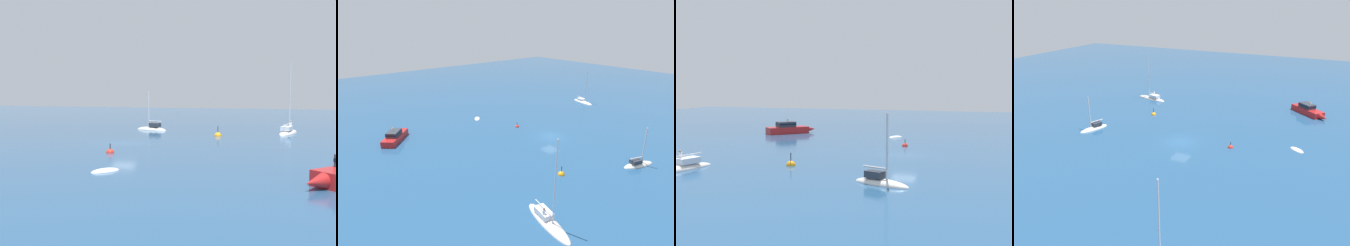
{
  "view_description": "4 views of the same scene",
  "coord_description": "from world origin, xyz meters",
  "views": [
    {
      "loc": [
        45.36,
        16.83,
        6.0
      ],
      "look_at": [
        -4.52,
        3.72,
        1.87
      ],
      "focal_mm": 48.65,
      "sensor_mm": 36.0,
      "label": 1
    },
    {
      "loc": [
        -29.38,
        34.87,
        18.78
      ],
      "look_at": [
        8.02,
        3.29,
        0.96
      ],
      "focal_mm": 30.29,
      "sensor_mm": 36.0,
      "label": 2
    },
    {
      "loc": [
        -48.77,
        -10.01,
        7.7
      ],
      "look_at": [
        6.23,
        8.86,
        2.68
      ],
      "focal_mm": 50.3,
      "sensor_mm": 36.0,
      "label": 3
    },
    {
      "loc": [
        18.82,
        -39.7,
        20.03
      ],
      "look_at": [
        -1.56,
        3.81,
        1.41
      ],
      "focal_mm": 35.4,
      "sensor_mm": 36.0,
      "label": 4
    }
  ],
  "objects": [
    {
      "name": "ketch",
      "position": [
        -14.7,
        -1.27,
        0.15
      ],
      "size": [
        2.9,
        4.97,
        5.9
      ],
      "rotation": [
        0.0,
        0.0,
        4.37
      ],
      "color": "silver",
      "rests_on": "ground"
    },
    {
      "name": "dinghy",
      "position": [
        15.7,
        4.43,
        0.0
      ],
      "size": [
        2.41,
        2.16,
        0.47
      ],
      "rotation": [
        0.0,
        0.0,
        5.65
      ],
      "color": "white",
      "rests_on": "ground"
    },
    {
      "name": "sloop",
      "position": [
        -14.56,
        16.98,
        0.15
      ],
      "size": [
        6.95,
        3.14,
        9.7
      ],
      "rotation": [
        0.0,
        0.0,
        2.91
      ],
      "color": "silver",
      "rests_on": "ground"
    },
    {
      "name": "mooring_buoy",
      "position": [
        -9.47,
        8.71,
        0.01
      ],
      "size": [
        0.88,
        0.88,
        1.64
      ],
      "color": "orange",
      "rests_on": "ground"
    },
    {
      "name": "channel_buoy",
      "position": [
        7.12,
        1.34,
        0.0
      ],
      "size": [
        0.74,
        0.74,
        1.21
      ],
      "color": "red",
      "rests_on": "ground"
    },
    {
      "name": "ground_plane",
      "position": [
        0.0,
        0.0,
        0.0
      ],
      "size": [
        160.0,
        160.0,
        0.0
      ],
      "primitive_type": "plane",
      "color": "navy"
    }
  ]
}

